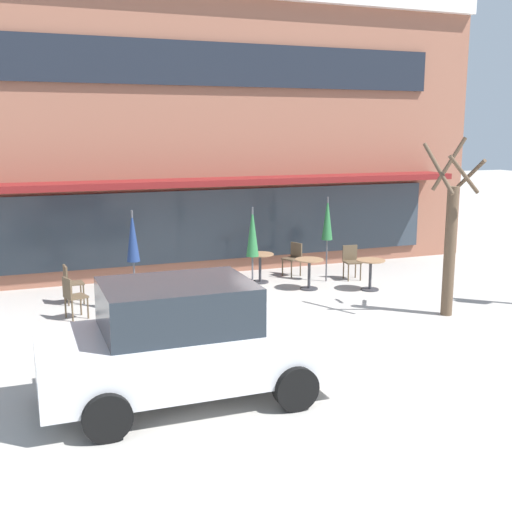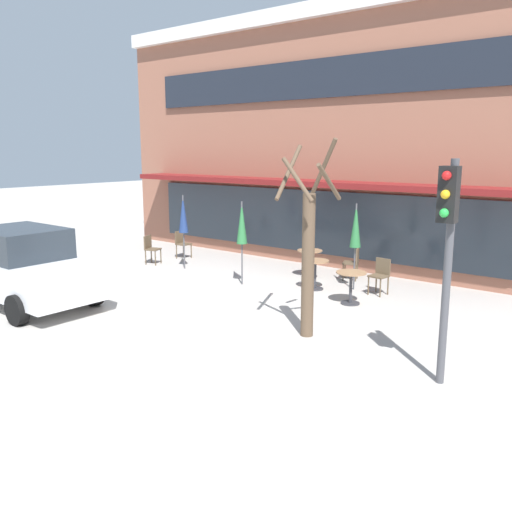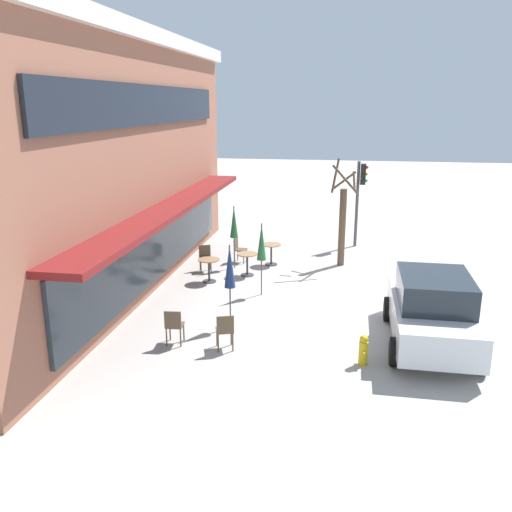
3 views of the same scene
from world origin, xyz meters
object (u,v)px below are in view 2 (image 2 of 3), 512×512
object	(u,v)px
parked_sedan	(23,267)
street_tree	(308,252)
patio_umbrella_cream_folded	(242,223)
cafe_chair_1	(353,261)
cafe_table_streetside	(315,270)
traffic_light_pole	(448,236)
cafe_table_near_wall	(310,259)
cafe_chair_2	(380,273)
fire_hydrant	(55,269)
patio_umbrella_green_folded	(356,226)
cafe_chair_3	(151,247)
cafe_chair_0	(182,242)
cafe_table_by_tree	(351,282)
patio_umbrella_corner_open	(183,215)

from	to	relation	value
parked_sedan	street_tree	distance (m)	6.72
patio_umbrella_cream_folded	parked_sedan	size ratio (longest dim) A/B	0.52
cafe_chair_1	street_tree	world-z (taller)	street_tree
cafe_table_streetside	traffic_light_pole	xyz separation A→B (m)	(4.54, -3.68, 1.78)
cafe_chair_1	traffic_light_pole	world-z (taller)	traffic_light_pole
cafe_table_near_wall	cafe_chair_2	size ratio (longest dim) A/B	0.85
cafe_chair_1	fire_hydrant	distance (m)	8.08
cafe_table_near_wall	patio_umbrella_green_folded	distance (m)	2.05
street_tree	patio_umbrella_cream_folded	bearing A→B (deg)	147.03
patio_umbrella_green_folded	cafe_chair_3	distance (m)	6.66
parked_sedan	patio_umbrella_green_folded	bearing A→B (deg)	47.92
cafe_table_near_wall	patio_umbrella_cream_folded	size ratio (longest dim) A/B	0.35
cafe_table_near_wall	cafe_chair_3	xyz separation A→B (m)	(-4.81, -1.62, 0.01)
cafe_table_streetside	patio_umbrella_green_folded	size ratio (longest dim) A/B	0.35
cafe_chair_1	cafe_chair_2	distance (m)	1.55
parked_sedan	fire_hydrant	xyz separation A→B (m)	(-1.36, 1.59, -0.53)
cafe_table_streetside	street_tree	world-z (taller)	street_tree
cafe_chair_0	cafe_chair_2	distance (m)	7.12
street_tree	cafe_table_streetside	bearing A→B (deg)	119.87
cafe_chair_3	fire_hydrant	distance (m)	3.18
cafe_chair_1	cafe_chair_3	world-z (taller)	same
cafe_table_by_tree	cafe_chair_2	bearing A→B (deg)	82.96
street_tree	fire_hydrant	bearing A→B (deg)	-175.27
cafe_chair_2	street_tree	size ratio (longest dim) A/B	0.24
cafe_table_near_wall	traffic_light_pole	size ratio (longest dim) A/B	0.22
parked_sedan	cafe_chair_2	bearing A→B (deg)	44.24
patio_umbrella_cream_folded	cafe_chair_3	distance (m)	4.06
patio_umbrella_corner_open	fire_hydrant	distance (m)	3.88
parked_sedan	street_tree	xyz separation A→B (m)	(6.30, 2.23, 0.75)
patio_umbrella_corner_open	cafe_chair_2	distance (m)	6.06
patio_umbrella_corner_open	cafe_chair_2	bearing A→B (deg)	9.39
patio_umbrella_green_folded	cafe_chair_1	world-z (taller)	patio_umbrella_green_folded
traffic_light_pole	cafe_table_streetside	bearing A→B (deg)	140.98
cafe_chair_0	cafe_chair_1	distance (m)	5.93
cafe_table_near_wall	patio_umbrella_green_folded	bearing A→B (deg)	-16.33
cafe_chair_3	parked_sedan	bearing A→B (deg)	-76.46
cafe_chair_0	parked_sedan	world-z (taller)	parked_sedan
patio_umbrella_cream_folded	cafe_chair_0	world-z (taller)	patio_umbrella_cream_folded
cafe_chair_0	cafe_chair_1	xyz separation A→B (m)	(5.87, 0.79, 0.00)
cafe_chair_2	cafe_table_streetside	bearing A→B (deg)	-158.36
patio_umbrella_green_folded	cafe_chair_2	bearing A→B (deg)	-0.39
parked_sedan	fire_hydrant	world-z (taller)	parked_sedan
cafe_table_near_wall	cafe_chair_0	xyz separation A→B (m)	(-4.73, -0.36, 0.01)
cafe_table_by_tree	street_tree	world-z (taller)	street_tree
patio_umbrella_green_folded	cafe_chair_1	distance (m)	1.52
cafe_chair_3	cafe_table_by_tree	bearing A→B (deg)	-0.69
patio_umbrella_corner_open	cafe_chair_3	world-z (taller)	patio_umbrella_corner_open
patio_umbrella_green_folded	fire_hydrant	xyz separation A→B (m)	(-6.68, -4.30, -1.27)
patio_umbrella_green_folded	cafe_chair_3	size ratio (longest dim) A/B	2.47
patio_umbrella_cream_folded	cafe_chair_3	world-z (taller)	patio_umbrella_cream_folded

